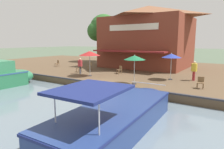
% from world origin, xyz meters
% --- Properties ---
extents(ground_plane, '(220.00, 220.00, 0.00)m').
position_xyz_m(ground_plane, '(0.00, 0.00, 0.00)').
color(ground_plane, '#4C5B47').
extents(quay_deck, '(22.00, 56.00, 0.60)m').
position_xyz_m(quay_deck, '(-11.00, 0.00, 0.30)').
color(quay_deck, brown).
rests_on(quay_deck, ground).
extents(quay_edge_fender, '(0.20, 50.40, 0.10)m').
position_xyz_m(quay_edge_fender, '(-0.10, 0.00, 0.65)').
color(quay_edge_fender, '#2D2D33').
rests_on(quay_edge_fender, quay_deck).
extents(waterfront_restaurant, '(11.17, 11.12, 8.13)m').
position_xyz_m(waterfront_restaurant, '(-13.22, -1.40, 4.73)').
color(waterfront_restaurant, brown).
rests_on(waterfront_restaurant, quay_deck).
extents(patio_umbrella_far_corner, '(1.73, 1.73, 2.37)m').
position_xyz_m(patio_umbrella_far_corner, '(-1.58, 2.48, 2.74)').
color(patio_umbrella_far_corner, '#B7B7B7').
rests_on(patio_umbrella_far_corner, quay_deck).
extents(patio_umbrella_mid_patio_left, '(1.71, 1.71, 2.39)m').
position_xyz_m(patio_umbrella_mid_patio_left, '(-5.05, 4.39, 2.76)').
color(patio_umbrella_mid_patio_left, '#B7B7B7').
rests_on(patio_umbrella_mid_patio_left, quay_deck).
extents(patio_umbrella_back_row, '(2.11, 2.11, 2.53)m').
position_xyz_m(patio_umbrella_back_row, '(-2.57, -2.93, 2.86)').
color(patio_umbrella_back_row, '#B7B7B7').
rests_on(patio_umbrella_back_row, quay_deck).
extents(cafe_chair_far_corner_seat, '(0.59, 0.59, 0.85)m').
position_xyz_m(cafe_chair_far_corner_seat, '(-5.42, -1.19, 1.08)').
color(cafe_chair_far_corner_seat, brown).
rests_on(cafe_chair_far_corner_seat, quay_deck).
extents(cafe_chair_mid_patio, '(0.52, 0.52, 0.85)m').
position_xyz_m(cafe_chair_mid_patio, '(-4.00, -5.62, 1.08)').
color(cafe_chair_mid_patio, brown).
rests_on(cafe_chair_mid_patio, quay_deck).
extents(cafe_chair_beside_entrance, '(0.45, 0.45, 0.85)m').
position_xyz_m(cafe_chair_beside_entrance, '(-2.86, 7.27, 1.08)').
color(cafe_chair_beside_entrance, brown).
rests_on(cafe_chair_beside_entrance, quay_deck).
extents(cafe_chair_under_first_umbrella, '(0.53, 0.53, 0.85)m').
position_xyz_m(cafe_chair_under_first_umbrella, '(-6.18, -11.70, 1.08)').
color(cafe_chair_under_first_umbrella, brown).
rests_on(cafe_chair_under_first_umbrella, quay_deck).
extents(cafe_chair_facing_river, '(0.59, 0.59, 0.85)m').
position_xyz_m(cafe_chair_facing_river, '(-6.39, -6.06, 1.08)').
color(cafe_chair_facing_river, brown).
rests_on(cafe_chair_facing_river, quay_deck).
extents(person_mid_patio, '(0.49, 0.49, 1.73)m').
position_xyz_m(person_mid_patio, '(-5.72, 6.23, 1.69)').
color(person_mid_patio, '#B23338').
rests_on(person_mid_patio, quay_deck).
extents(person_at_quay_edge, '(0.48, 0.48, 1.69)m').
position_xyz_m(person_at_quay_edge, '(-3.00, -4.61, 1.66)').
color(person_at_quay_edge, '#4C4C56').
rests_on(person_at_quay_edge, quay_deck).
extents(motorboat_nearest_quay, '(9.01, 3.02, 2.30)m').
position_xyz_m(motorboat_nearest_quay, '(4.74, 5.11, 0.70)').
color(motorboat_nearest_quay, navy).
rests_on(motorboat_nearest_quay, river_water).
extents(tree_downstream_bank, '(4.91, 4.68, 7.91)m').
position_xyz_m(tree_downstream_bank, '(-15.02, -10.39, 6.04)').
color(tree_downstream_bank, brown).
rests_on(tree_downstream_bank, quay_deck).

